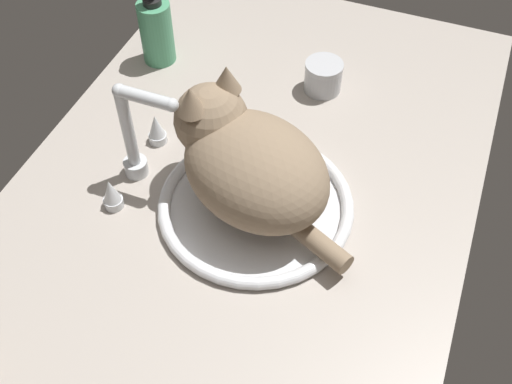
{
  "coord_description": "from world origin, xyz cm",
  "views": [
    {
      "loc": [
        -57.71,
        -25.91,
        81.67
      ],
      "look_at": [
        0.1,
        -3.47,
        7.0
      ],
      "focal_mm": 43.68,
      "sensor_mm": 36.0,
      "label": 1
    }
  ],
  "objects_px": {
    "sink_basin": "(256,205)",
    "soap_pump_bottle": "(156,31)",
    "cat": "(245,158)",
    "faucet": "(135,142)",
    "metal_jar": "(323,77)"
  },
  "relations": [
    {
      "from": "cat",
      "to": "soap_pump_bottle",
      "type": "distance_m",
      "value": 0.41
    },
    {
      "from": "sink_basin",
      "to": "cat",
      "type": "xyz_separation_m",
      "value": [
        0.01,
        0.02,
        0.09
      ]
    },
    {
      "from": "faucet",
      "to": "metal_jar",
      "type": "distance_m",
      "value": 0.39
    },
    {
      "from": "cat",
      "to": "soap_pump_bottle",
      "type": "relative_size",
      "value": 1.9
    },
    {
      "from": "faucet",
      "to": "metal_jar",
      "type": "xyz_separation_m",
      "value": [
        0.32,
        -0.22,
        -0.04
      ]
    },
    {
      "from": "cat",
      "to": "soap_pump_bottle",
      "type": "xyz_separation_m",
      "value": [
        0.28,
        0.3,
        -0.03
      ]
    },
    {
      "from": "sink_basin",
      "to": "metal_jar",
      "type": "xyz_separation_m",
      "value": [
        0.32,
        -0.01,
        0.02
      ]
    },
    {
      "from": "metal_jar",
      "to": "soap_pump_bottle",
      "type": "bearing_deg",
      "value": 95.15
    },
    {
      "from": "cat",
      "to": "metal_jar",
      "type": "distance_m",
      "value": 0.31
    },
    {
      "from": "faucet",
      "to": "cat",
      "type": "height_order",
      "value": "cat"
    },
    {
      "from": "sink_basin",
      "to": "soap_pump_bottle",
      "type": "height_order",
      "value": "soap_pump_bottle"
    },
    {
      "from": "soap_pump_bottle",
      "to": "faucet",
      "type": "bearing_deg",
      "value": -158.99
    },
    {
      "from": "cat",
      "to": "faucet",
      "type": "bearing_deg",
      "value": 93.0
    },
    {
      "from": "metal_jar",
      "to": "soap_pump_bottle",
      "type": "height_order",
      "value": "soap_pump_bottle"
    },
    {
      "from": "sink_basin",
      "to": "faucet",
      "type": "xyz_separation_m",
      "value": [
        0.0,
        0.21,
        0.07
      ]
    }
  ]
}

